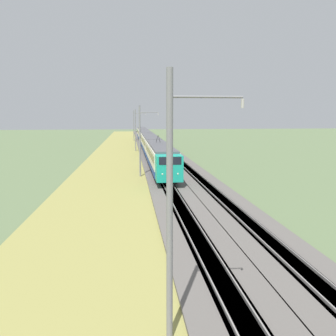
# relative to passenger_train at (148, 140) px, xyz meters

# --- Properties ---
(ballast_main) EXTENTS (240.00, 4.40, 0.30)m
(ballast_main) POSITION_rel_passenger_train_xyz_m (-26.11, 0.00, -2.26)
(ballast_main) COLOR #605B56
(ballast_main) RESTS_ON ground
(ballast_adjacent) EXTENTS (240.00, 4.40, 0.30)m
(ballast_adjacent) POSITION_rel_passenger_train_xyz_m (-26.11, -4.33, -2.26)
(ballast_adjacent) COLOR #605B56
(ballast_adjacent) RESTS_ON ground
(track_main) EXTENTS (240.00, 1.57, 0.45)m
(track_main) POSITION_rel_passenger_train_xyz_m (-26.11, 0.00, -2.25)
(track_main) COLOR #4C4238
(track_main) RESTS_ON ground
(track_adjacent) EXTENTS (240.00, 1.57, 0.45)m
(track_adjacent) POSITION_rel_passenger_train_xyz_m (-26.11, -4.33, -2.25)
(track_adjacent) COLOR #4C4238
(track_adjacent) RESTS_ON ground
(grass_verge) EXTENTS (240.00, 11.04, 0.12)m
(grass_verge) POSITION_rel_passenger_train_xyz_m (-26.11, 6.66, -2.35)
(grass_verge) COLOR #99934C
(grass_verge) RESTS_ON ground
(passenger_train) EXTENTS (87.78, 3.00, 5.13)m
(passenger_train) POSITION_rel_passenger_train_xyz_m (0.00, 0.00, 0.00)
(passenger_train) COLOR #19A88E
(passenger_train) RESTS_ON ground
(catenary_mast_near) EXTENTS (0.22, 2.56, 9.48)m
(catenary_mast_near) POSITION_rel_passenger_train_xyz_m (-67.33, 2.82, 2.48)
(catenary_mast_near) COLOR slate
(catenary_mast_near) RESTS_ON ground
(catenary_mast_mid) EXTENTS (0.22, 2.56, 9.35)m
(catenary_mast_mid) POSITION_rel_passenger_train_xyz_m (-35.22, 2.82, 2.41)
(catenary_mast_mid) COLOR slate
(catenary_mast_mid) RESTS_ON ground
(catenary_mast_far) EXTENTS (0.22, 2.56, 9.45)m
(catenary_mast_far) POSITION_rel_passenger_train_xyz_m (-3.11, 2.82, 2.46)
(catenary_mast_far) COLOR slate
(catenary_mast_far) RESTS_ON ground
(catenary_mast_distant) EXTENTS (0.22, 2.56, 9.82)m
(catenary_mast_distant) POSITION_rel_passenger_train_xyz_m (29.00, 2.82, 2.65)
(catenary_mast_distant) COLOR slate
(catenary_mast_distant) RESTS_ON ground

